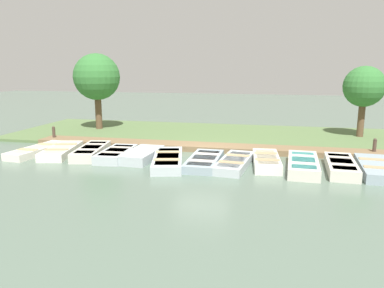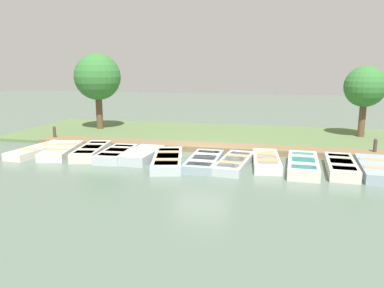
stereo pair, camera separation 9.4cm
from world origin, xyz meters
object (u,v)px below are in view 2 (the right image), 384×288
at_px(rowboat_1, 62,150).
at_px(mooring_post_near, 55,134).
at_px(rowboat_5, 168,160).
at_px(rowboat_11, 377,168).
at_px(park_tree_left, 365,87).
at_px(rowboat_10, 341,166).
at_px(rowboat_4, 142,155).
at_px(rowboat_0, 38,150).
at_px(rowboat_7, 234,163).
at_px(rowboat_3, 117,154).
at_px(rowboat_9, 303,165).
at_px(mooring_post_far, 375,148).
at_px(rowboat_2, 92,151).
at_px(rowboat_8, 266,161).
at_px(rowboat_6, 204,161).
at_px(park_tree_far_left, 98,77).

xyz_separation_m(rowboat_1, mooring_post_near, (-2.56, -1.99, 0.25)).
height_order(rowboat_5, rowboat_11, rowboat_11).
relative_size(rowboat_5, park_tree_left, 0.94).
bearing_deg(rowboat_10, rowboat_11, 95.51).
bearing_deg(rowboat_4, rowboat_0, -87.12).
bearing_deg(park_tree_left, rowboat_1, -63.64).
height_order(rowboat_7, rowboat_11, rowboat_11).
xyz_separation_m(rowboat_1, rowboat_3, (0.12, 2.76, 0.01)).
bearing_deg(rowboat_9, mooring_post_far, 133.84).
distance_m(rowboat_2, rowboat_3, 1.34).
xyz_separation_m(rowboat_7, rowboat_8, (-0.49, 1.25, 0.03)).
xyz_separation_m(rowboat_0, rowboat_1, (-0.08, 1.17, 0.02)).
height_order(rowboat_6, rowboat_10, rowboat_10).
bearing_deg(mooring_post_far, rowboat_8, -62.14).
bearing_deg(rowboat_2, park_tree_far_left, -166.99).
bearing_deg(park_tree_far_left, mooring_post_far, 75.76).
bearing_deg(rowboat_8, rowboat_3, -93.04).
height_order(rowboat_7, mooring_post_near, mooring_post_near).
height_order(rowboat_3, rowboat_10, rowboat_10).
height_order(rowboat_1, rowboat_8, rowboat_8).
bearing_deg(rowboat_3, rowboat_0, -93.53).
distance_m(rowboat_9, park_tree_left, 8.55).
height_order(rowboat_0, rowboat_7, rowboat_0).
distance_m(rowboat_9, mooring_post_far, 4.32).
relative_size(rowboat_4, rowboat_11, 0.77).
height_order(rowboat_0, rowboat_9, rowboat_9).
bearing_deg(rowboat_1, rowboat_10, 77.39).
relative_size(rowboat_8, rowboat_10, 0.98).
height_order(rowboat_1, rowboat_9, rowboat_9).
xyz_separation_m(rowboat_3, rowboat_6, (0.25, 3.98, -0.03)).
bearing_deg(rowboat_9, park_tree_left, 156.70).
xyz_separation_m(rowboat_0, rowboat_11, (0.07, 14.52, 0.02)).
height_order(rowboat_10, rowboat_11, rowboat_10).
relative_size(rowboat_3, park_tree_left, 0.69).
relative_size(rowboat_3, rowboat_9, 0.82).
height_order(rowboat_0, rowboat_1, rowboat_1).
xyz_separation_m(rowboat_7, park_tree_far_left, (-6.79, -9.24, 3.15)).
distance_m(rowboat_1, rowboat_7, 8.00).
height_order(rowboat_5, rowboat_7, rowboat_5).
distance_m(rowboat_8, rowboat_9, 1.47).
distance_m(rowboat_11, mooring_post_far, 2.77).
bearing_deg(mooring_post_near, rowboat_10, 78.86).
relative_size(rowboat_5, rowboat_9, 1.11).
height_order(rowboat_2, rowboat_8, rowboat_2).
distance_m(mooring_post_near, park_tree_far_left, 4.86).
distance_m(rowboat_1, rowboat_11, 13.35).
distance_m(rowboat_5, rowboat_6, 1.51).
height_order(rowboat_2, rowboat_10, rowboat_10).
distance_m(rowboat_4, rowboat_9, 6.73).
relative_size(rowboat_8, park_tree_left, 0.77).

